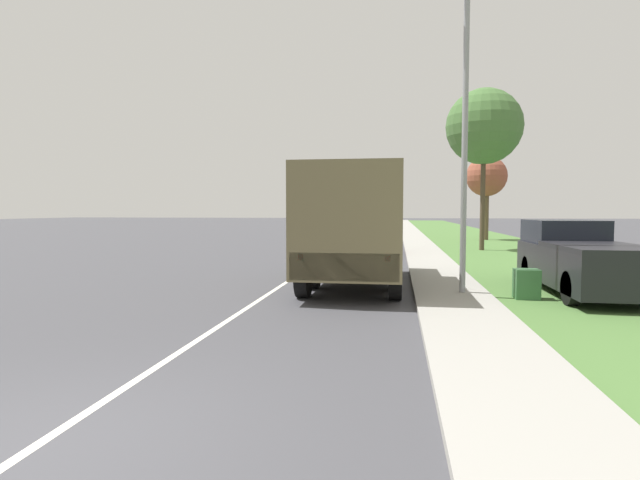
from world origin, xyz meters
TOP-DOWN VIEW (x-y plane):
  - ground_plane at (0.00, 40.00)m, footprint 180.00×180.00m
  - lane_centre_stripe at (0.00, 40.00)m, footprint 0.12×120.00m
  - sidewalk_right at (4.50, 40.00)m, footprint 1.80×120.00m
  - grass_strip_right at (8.90, 40.00)m, footprint 7.00×120.00m
  - military_truck at (2.05, 9.85)m, footprint 2.49×6.77m
  - car_nearest_ahead at (1.77, 20.09)m, footprint 1.71×4.22m
  - car_second_ahead at (-1.89, 34.71)m, footprint 1.74×4.86m
  - car_third_ahead at (1.78, 43.13)m, footprint 1.84×4.83m
  - car_fourth_ahead at (-1.70, 55.08)m, footprint 1.71×4.13m
  - pickup_truck at (7.78, 9.69)m, footprint 1.91×5.36m
  - lamp_post at (4.57, 8.54)m, footprint 1.69×0.24m
  - tree_mid_right at (7.58, 23.19)m, footprint 3.89×3.89m
  - tree_far_right at (9.37, 32.66)m, footprint 2.82×2.82m
  - utility_box at (6.20, 8.42)m, footprint 0.55×0.45m

SIDE VIEW (x-z plane):
  - ground_plane at x=0.00m, z-range 0.00..0.00m
  - lane_centre_stripe at x=0.00m, z-range 0.00..0.00m
  - grass_strip_right at x=8.90m, z-range 0.00..0.02m
  - sidewalk_right at x=4.50m, z-range 0.00..0.12m
  - utility_box at x=6.20m, z-range 0.02..0.72m
  - car_fourth_ahead at x=-1.70m, z-range -0.06..1.29m
  - car_second_ahead at x=-1.89m, z-range -0.06..1.31m
  - car_nearest_ahead at x=1.77m, z-range -0.08..1.51m
  - car_third_ahead at x=1.78m, z-range -0.09..1.59m
  - pickup_truck at x=7.78m, z-range -0.02..1.79m
  - military_truck at x=2.05m, z-range 0.13..3.31m
  - tree_far_right at x=9.37m, z-range 1.48..7.35m
  - lamp_post at x=4.57m, z-range 0.82..9.32m
  - tree_mid_right at x=7.58m, z-range 2.23..10.57m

